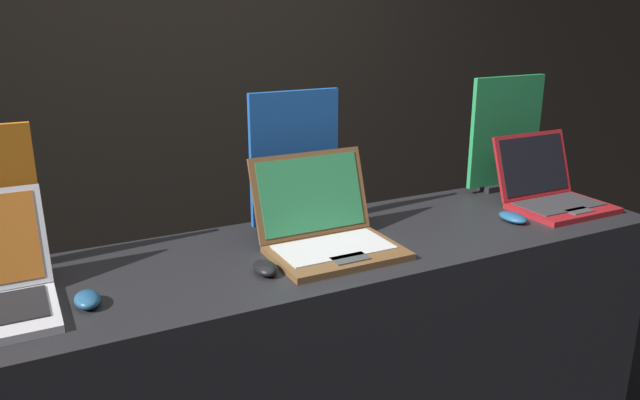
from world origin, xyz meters
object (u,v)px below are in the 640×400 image
Objects in this scene: mouse_middle at (265,268)px; laptop_back at (551,191)px; laptop_middle at (326,229)px; promo_stand_middle at (295,164)px; mouse_front at (87,300)px; mouse_back at (513,217)px; promo_stand_back at (505,136)px.

laptop_back is at bearing 4.40° from mouse_middle.
promo_stand_middle is (0.00, 0.22, 0.16)m from laptop_middle.
laptop_back is at bearing 2.50° from mouse_front.
laptop_back is at bearing -0.03° from laptop_middle.
laptop_middle is 0.84× the size of promo_stand_middle.
mouse_front is 0.84× the size of mouse_back.
mouse_front is 1.40m from mouse_back.
mouse_middle is 0.29× the size of laptop_back.
mouse_back is at bearing -126.97° from promo_stand_back.
promo_stand_back is at bearing 1.96° from promo_stand_middle.
promo_stand_middle reaches higher than laptop_middle.
promo_stand_middle is (0.71, 0.30, 0.20)m from mouse_front.
mouse_front is 1.65m from laptop_back.
laptop_back is (0.94, -0.00, -0.00)m from laptop_middle.
laptop_middle is at bearing 179.97° from laptop_back.
mouse_front is at bearing -174.16° from laptop_middle.
mouse_middle is at bearing -163.53° from promo_stand_back.
mouse_front is 0.25× the size of laptop_middle.
laptop_middle reaches higher than mouse_middle.
promo_stand_middle is at bearing 90.00° from laptop_middle.
laptop_middle is at bearing 20.85° from mouse_middle.
mouse_back is at bearing -5.82° from laptop_middle.
promo_stand_back is at bearing 90.00° from laptop_back.
laptop_back reaches higher than mouse_middle.
mouse_back is at bearing 0.07° from mouse_front.
laptop_back is 0.76× the size of promo_stand_back.
laptop_back is (1.18, 0.09, 0.04)m from mouse_middle.
laptop_back reaches higher than mouse_front.
laptop_middle is at bearing -90.00° from promo_stand_middle.
mouse_back is at bearing 1.28° from mouse_middle.
mouse_middle is (-0.24, -0.09, -0.05)m from laptop_middle.
promo_stand_middle is 3.95× the size of mouse_back.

